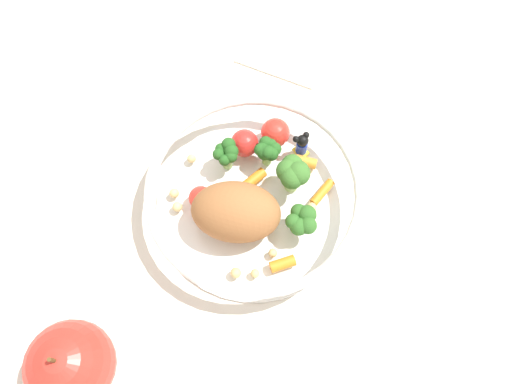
# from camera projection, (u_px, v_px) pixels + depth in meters

# --- Properties ---
(ground_plane) EXTENTS (2.40, 2.40, 0.00)m
(ground_plane) POSITION_uv_depth(u_px,v_px,m) (255.00, 206.00, 0.57)
(ground_plane) COLOR silver
(food_container) EXTENTS (0.23, 0.23, 0.07)m
(food_container) POSITION_uv_depth(u_px,v_px,m) (254.00, 192.00, 0.54)
(food_container) COLOR white
(food_container) RESTS_ON ground_plane
(loose_apple) EXTENTS (0.08, 0.08, 0.09)m
(loose_apple) POSITION_uv_depth(u_px,v_px,m) (70.00, 365.00, 0.46)
(loose_apple) COLOR red
(loose_apple) RESTS_ON ground_plane
(folded_napkin) EXTENTS (0.13, 0.14, 0.01)m
(folded_napkin) POSITION_uv_depth(u_px,v_px,m) (289.00, 42.00, 0.66)
(folded_napkin) COLOR silver
(folded_napkin) RESTS_ON ground_plane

